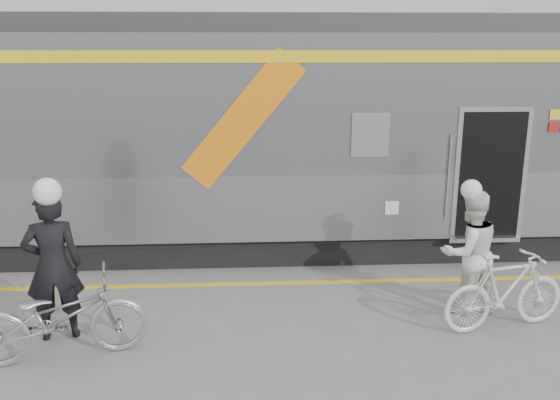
{
  "coord_description": "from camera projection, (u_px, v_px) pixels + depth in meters",
  "views": [
    {
      "loc": [
        -0.56,
        -6.47,
        3.65
      ],
      "look_at": [
        -0.1,
        1.6,
        1.5
      ],
      "focal_mm": 38.0,
      "sensor_mm": 36.0,
      "label": 1
    }
  ],
  "objects": [
    {
      "name": "helmet_woman",
      "position": [
        475.0,
        181.0,
        7.86
      ],
      "size": [
        0.28,
        0.28,
        0.28
      ],
      "primitive_type": "sphere",
      "color": "white",
      "rests_on": "woman"
    },
    {
      "name": "bicycle_left",
      "position": [
        59.0,
        317.0,
        6.96
      ],
      "size": [
        2.13,
        1.15,
        1.06
      ],
      "primitive_type": "imported",
      "rotation": [
        0.0,
        0.0,
        1.81
      ],
      "color": "#A0A3A8",
      "rests_on": "ground"
    },
    {
      "name": "bicycle_right",
      "position": [
        505.0,
        291.0,
        7.7
      ],
      "size": [
        1.82,
        0.85,
        1.05
      ],
      "primitive_type": "imported",
      "rotation": [
        0.0,
        0.0,
        1.78
      ],
      "color": "silver",
      "rests_on": "ground"
    },
    {
      "name": "safety_strip",
      "position": [
        285.0,
        283.0,
        9.29
      ],
      "size": [
        24.0,
        0.12,
        0.01
      ],
      "primitive_type": "cube",
      "color": "yellow",
      "rests_on": "ground"
    },
    {
      "name": "man",
      "position": [
        53.0,
        266.0,
        7.36
      ],
      "size": [
        0.79,
        0.61,
        1.93
      ],
      "primitive_type": "imported",
      "rotation": [
        0.0,
        0.0,
        3.38
      ],
      "color": "black",
      "rests_on": "ground"
    },
    {
      "name": "woman",
      "position": [
        469.0,
        252.0,
        8.12
      ],
      "size": [
        0.96,
        0.82,
        1.74
      ],
      "primitive_type": "imported",
      "rotation": [
        0.0,
        0.0,
        3.35
      ],
      "color": "white",
      "rests_on": "ground"
    },
    {
      "name": "ground",
      "position": [
        296.0,
        352.0,
        7.22
      ],
      "size": [
        90.0,
        90.0,
        0.0
      ],
      "primitive_type": "plane",
      "color": "slate",
      "rests_on": "ground"
    },
    {
      "name": "helmet_man",
      "position": [
        44.0,
        178.0,
        7.07
      ],
      "size": [
        0.33,
        0.33,
        0.33
      ],
      "primitive_type": "sphere",
      "color": "white",
      "rests_on": "man"
    },
    {
      "name": "train",
      "position": [
        343.0,
        133.0,
        10.8
      ],
      "size": [
        24.0,
        3.17,
        4.1
      ],
      "color": "black",
      "rests_on": "ground"
    }
  ]
}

